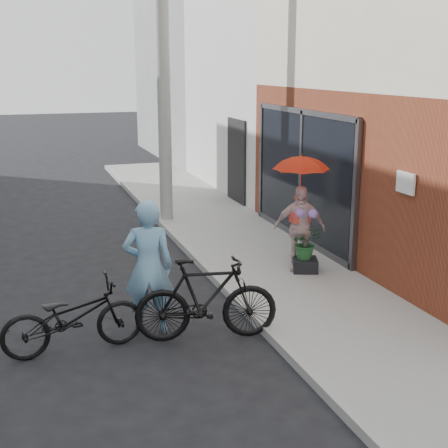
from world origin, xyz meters
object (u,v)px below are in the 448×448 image
utility_pole (163,61)px  planter (305,265)px  bike_left (73,317)px  bike_right (206,299)px  officer (148,267)px  kimono_woman (299,228)px

utility_pole → planter: size_ratio=17.55×
bike_left → bike_right: (1.64, -0.17, 0.09)m
bike_right → planter: bike_right is taller
officer → utility_pole: bearing=-92.5°
utility_pole → bike_right: size_ratio=3.86×
bike_left → utility_pole: bearing=-28.2°
officer → bike_left: officer is taller
bike_right → kimono_woman: (2.18, 1.87, 0.28)m
utility_pole → planter: utility_pole is taller
officer → kimono_woman: officer is taller
planter → kimono_woman: bearing=117.8°
officer → kimono_woman: 3.14m
utility_pole → bike_right: bearing=-98.8°
bike_left → planter: (3.88, 1.58, -0.23)m
officer → bike_left: 1.14m
utility_pole → kimono_woman: (1.24, -4.16, -2.67)m
bike_right → planter: size_ratio=4.55×
planter → bike_left: bearing=-157.9°
officer → bike_right: officer is taller
utility_pole → bike_left: (-2.58, -5.86, -3.05)m
kimono_woman → utility_pole: bearing=130.9°
utility_pole → kimono_woman: utility_pole is taller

